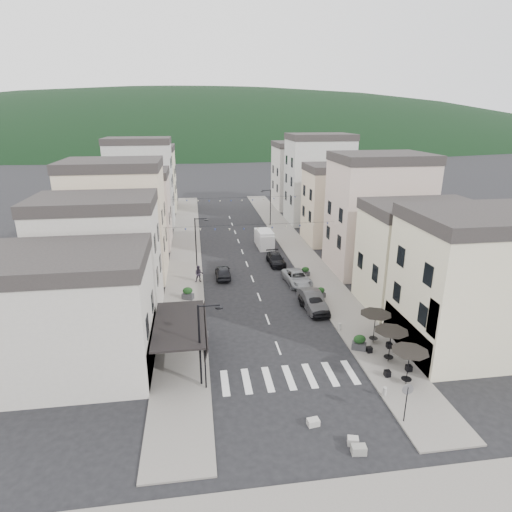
{
  "coord_description": "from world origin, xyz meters",
  "views": [
    {
      "loc": [
        -5.98,
        -23.13,
        17.63
      ],
      "look_at": [
        0.06,
        18.59,
        3.5
      ],
      "focal_mm": 30.0,
      "sensor_mm": 36.0,
      "label": 1
    }
  ],
  "objects_px": {
    "parked_car_a": "(314,304)",
    "parked_car_d": "(276,259)",
    "parked_car_c": "(297,278)",
    "parked_car_e": "(223,272)",
    "pedestrian_b": "(199,274)",
    "pedestrian_a": "(199,318)",
    "parked_car_b": "(312,300)",
    "delivery_van": "(264,238)"
  },
  "relations": [
    {
      "from": "parked_car_e",
      "to": "pedestrian_b",
      "type": "distance_m",
      "value": 2.97
    },
    {
      "from": "delivery_van",
      "to": "parked_car_a",
      "type": "bearing_deg",
      "value": -87.7
    },
    {
      "from": "parked_car_c",
      "to": "pedestrian_b",
      "type": "distance_m",
      "value": 10.66
    },
    {
      "from": "parked_car_a",
      "to": "parked_car_d",
      "type": "bearing_deg",
      "value": 87.59
    },
    {
      "from": "pedestrian_b",
      "to": "parked_car_a",
      "type": "bearing_deg",
      "value": -36.2
    },
    {
      "from": "parked_car_b",
      "to": "parked_car_e",
      "type": "xyz_separation_m",
      "value": [
        -7.82,
        9.13,
        -0.12
      ]
    },
    {
      "from": "parked_car_e",
      "to": "parked_car_a",
      "type": "bearing_deg",
      "value": 129.03
    },
    {
      "from": "parked_car_e",
      "to": "pedestrian_b",
      "type": "xyz_separation_m",
      "value": [
        -2.69,
        -1.2,
        0.37
      ]
    },
    {
      "from": "parked_car_c",
      "to": "pedestrian_a",
      "type": "distance_m",
      "value": 13.63
    },
    {
      "from": "parked_car_c",
      "to": "delivery_van",
      "type": "bearing_deg",
      "value": 90.37
    },
    {
      "from": "parked_car_a",
      "to": "parked_car_c",
      "type": "bearing_deg",
      "value": 82.88
    },
    {
      "from": "parked_car_a",
      "to": "parked_car_b",
      "type": "height_order",
      "value": "parked_car_b"
    },
    {
      "from": "parked_car_d",
      "to": "delivery_van",
      "type": "bearing_deg",
      "value": 89.63
    },
    {
      "from": "parked_car_b",
      "to": "delivery_van",
      "type": "relative_size",
      "value": 0.98
    },
    {
      "from": "parked_car_a",
      "to": "parked_car_b",
      "type": "bearing_deg",
      "value": 82.88
    },
    {
      "from": "parked_car_b",
      "to": "delivery_van",
      "type": "xyz_separation_m",
      "value": [
        -1.32,
        20.15,
        0.36
      ]
    },
    {
      "from": "parked_car_e",
      "to": "pedestrian_b",
      "type": "bearing_deg",
      "value": 24.27
    },
    {
      "from": "pedestrian_a",
      "to": "pedestrian_b",
      "type": "distance_m",
      "value": 10.21
    },
    {
      "from": "parked_car_e",
      "to": "delivery_van",
      "type": "relative_size",
      "value": 0.81
    },
    {
      "from": "parked_car_d",
      "to": "parked_car_e",
      "type": "distance_m",
      "value": 7.63
    },
    {
      "from": "parked_car_a",
      "to": "parked_car_b",
      "type": "relative_size",
      "value": 0.9
    },
    {
      "from": "pedestrian_a",
      "to": "pedestrian_b",
      "type": "xyz_separation_m",
      "value": [
        0.17,
        10.2,
        0.17
      ]
    },
    {
      "from": "parked_car_b",
      "to": "pedestrian_a",
      "type": "bearing_deg",
      "value": -170.7
    },
    {
      "from": "parked_car_d",
      "to": "delivery_van",
      "type": "distance_m",
      "value": 7.44
    },
    {
      "from": "parked_car_a",
      "to": "pedestrian_a",
      "type": "bearing_deg",
      "value": -178.26
    },
    {
      "from": "parked_car_a",
      "to": "parked_car_d",
      "type": "distance_m",
      "value": 13.39
    },
    {
      "from": "delivery_van",
      "to": "pedestrian_a",
      "type": "bearing_deg",
      "value": -114.0
    },
    {
      "from": "parked_car_a",
      "to": "delivery_van",
      "type": "xyz_separation_m",
      "value": [
        -1.32,
        20.76,
        0.42
      ]
    },
    {
      "from": "parked_car_d",
      "to": "parked_car_a",
      "type": "bearing_deg",
      "value": -87.36
    },
    {
      "from": "parked_car_a",
      "to": "delivery_van",
      "type": "height_order",
      "value": "delivery_van"
    },
    {
      "from": "parked_car_e",
      "to": "pedestrian_a",
      "type": "xyz_separation_m",
      "value": [
        -2.86,
        -11.4,
        0.2
      ]
    },
    {
      "from": "parked_car_b",
      "to": "parked_car_c",
      "type": "bearing_deg",
      "value": 87.29
    },
    {
      "from": "parked_car_c",
      "to": "pedestrian_b",
      "type": "bearing_deg",
      "value": 165.57
    },
    {
      "from": "parked_car_b",
      "to": "delivery_van",
      "type": "height_order",
      "value": "delivery_van"
    },
    {
      "from": "parked_car_d",
      "to": "parked_car_c",
      "type": "bearing_deg",
      "value": -82.54
    },
    {
      "from": "pedestrian_a",
      "to": "pedestrian_b",
      "type": "relative_size",
      "value": 0.82
    },
    {
      "from": "parked_car_e",
      "to": "delivery_van",
      "type": "height_order",
      "value": "delivery_van"
    },
    {
      "from": "pedestrian_a",
      "to": "parked_car_b",
      "type": "bearing_deg",
      "value": 6.53
    },
    {
      "from": "parked_car_c",
      "to": "parked_car_d",
      "type": "relative_size",
      "value": 1.12
    },
    {
      "from": "delivery_van",
      "to": "parked_car_d",
      "type": "bearing_deg",
      "value": -89.63
    },
    {
      "from": "parked_car_b",
      "to": "parked_car_a",
      "type": "bearing_deg",
      "value": -92.71
    },
    {
      "from": "parked_car_c",
      "to": "parked_car_e",
      "type": "xyz_separation_m",
      "value": [
        -7.82,
        2.94,
        -0.01
      ]
    }
  ]
}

